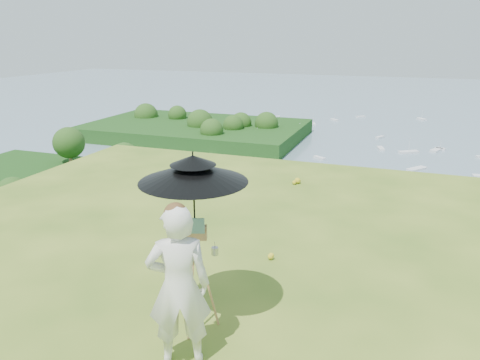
% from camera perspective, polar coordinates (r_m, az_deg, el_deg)
% --- Properties ---
extents(ground, '(14.00, 14.00, 0.00)m').
position_cam_1_polar(ground, '(6.29, 2.73, -14.28)').
color(ground, '#456A1E').
rests_on(ground, ground).
extents(shoreline_tier, '(170.00, 28.00, 8.00)m').
position_cam_1_polar(shoreline_tier, '(89.26, 17.20, -9.69)').
color(shoreline_tier, '#686353').
rests_on(shoreline_tier, bay_water).
extents(bay_water, '(700.00, 700.00, 0.00)m').
position_cam_1_polar(bay_water, '(247.96, 19.65, 7.62)').
color(bay_water, slate).
rests_on(bay_water, ground).
extents(peninsula, '(90.00, 60.00, 12.00)m').
position_cam_1_polar(peninsula, '(180.41, -5.44, 6.87)').
color(peninsula, '#143A10').
rests_on(peninsula, bay_water).
extents(slope_trees, '(110.00, 50.00, 6.00)m').
position_cam_1_polar(slope_trees, '(44.13, 16.34, -7.97)').
color(slope_trees, '#214C16').
rests_on(slope_trees, forest_slope).
extents(harbor_town, '(110.00, 22.00, 5.00)m').
position_cam_1_polar(harbor_town, '(86.60, 17.58, -5.85)').
color(harbor_town, silver).
rests_on(harbor_town, shoreline_tier).
extents(moored_boats, '(140.00, 140.00, 0.70)m').
position_cam_1_polar(moored_boats, '(170.77, 14.90, 4.18)').
color(moored_boats, silver).
rests_on(moored_boats, bay_water).
extents(wildflowers, '(10.00, 10.50, 0.12)m').
position_cam_1_polar(wildflowers, '(6.47, 3.42, -12.73)').
color(wildflowers, gold).
rests_on(wildflowers, ground).
extents(painter, '(0.76, 0.66, 1.76)m').
position_cam_1_polar(painter, '(4.84, -7.48, -12.79)').
color(painter, white).
rests_on(painter, ground).
extents(field_easel, '(0.68, 0.68, 1.40)m').
position_cam_1_polar(field_easel, '(5.43, -5.38, -11.29)').
color(field_easel, '#AC7848').
rests_on(field_easel, ground).
extents(sun_umbrella, '(1.60, 1.60, 0.97)m').
position_cam_1_polar(sun_umbrella, '(5.08, -5.64, -1.81)').
color(sun_umbrella, black).
rests_on(sun_umbrella, field_easel).
extents(painter_cap, '(0.29, 0.32, 0.10)m').
position_cam_1_polar(painter_cap, '(4.48, -7.89, -3.57)').
color(painter_cap, '#C36B79').
rests_on(painter_cap, painter).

